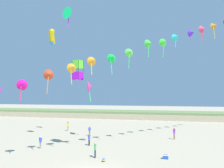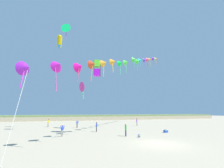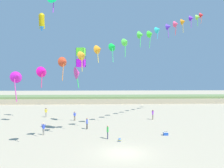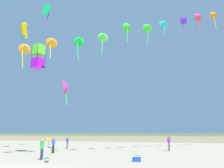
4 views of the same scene
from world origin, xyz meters
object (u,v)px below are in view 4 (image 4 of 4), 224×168
(beach_ball, at_px, (47,160))
(person_far_right, at_px, (67,142))
(person_near_left, at_px, (42,148))
(person_near_right, at_px, (169,142))
(large_kite_mid_trail, at_px, (38,57))
(large_kite_high_solo, at_px, (24,31))
(person_far_left, at_px, (53,144))
(person_mid_center, at_px, (49,140))
(large_kite_low_lead, at_px, (67,87))
(large_kite_outer_drift, at_px, (48,10))
(beach_cooler, at_px, (137,159))

(beach_ball, bearing_deg, person_far_right, 115.54)
(person_near_left, xyz_separation_m, person_near_right, (8.04, 12.61, 0.05))
(large_kite_mid_trail, relative_size, large_kite_high_solo, 0.93)
(person_near_right, bearing_deg, person_far_left, -146.34)
(person_far_left, xyz_separation_m, person_far_right, (-2.43, 6.79, -0.01))
(large_kite_high_solo, xyz_separation_m, beach_ball, (10.43, -8.23, -14.90))
(person_far_left, bearing_deg, person_mid_center, 127.08)
(person_far_left, xyz_separation_m, large_kite_mid_trail, (-0.60, -2.51, 8.72))
(large_kite_low_lead, xyz_separation_m, large_kite_outer_drift, (-3.78, 0.23, 11.75))
(person_mid_center, xyz_separation_m, large_kite_mid_trail, (7.37, -13.05, 8.62))
(person_near_left, distance_m, large_kite_high_solo, 18.28)
(person_near_right, relative_size, beach_ball, 4.61)
(person_mid_center, height_order, person_far_right, person_mid_center)
(person_near_right, xyz_separation_m, person_mid_center, (-18.69, 3.40, 0.02))
(person_near_right, xyz_separation_m, large_kite_high_solo, (-17.17, -5.53, 14.12))
(large_kite_mid_trail, bearing_deg, large_kite_outer_drift, 122.75)
(person_mid_center, relative_size, large_kite_high_solo, 0.66)
(large_kite_mid_trail, height_order, beach_ball, large_kite_mid_trail)
(person_mid_center, height_order, large_kite_mid_trail, large_kite_mid_trail)
(person_near_right, distance_m, person_mid_center, 19.00)
(person_near_right, xyz_separation_m, large_kite_low_lead, (-12.45, -2.25, 6.90))
(person_near_right, height_order, beach_cooler, person_near_right)
(person_far_right, bearing_deg, person_mid_center, 145.86)
(person_near_right, height_order, large_kite_outer_drift, large_kite_outer_drift)
(large_kite_high_solo, distance_m, beach_ball, 19.96)
(person_near_right, bearing_deg, large_kite_outer_drift, -172.90)
(large_kite_mid_trail, xyz_separation_m, beach_cooler, (10.44, -1.53, -9.39))
(person_near_left, bearing_deg, large_kite_outer_drift, 127.70)
(person_far_right, height_order, large_kite_low_lead, large_kite_low_lead)
(person_mid_center, distance_m, person_far_left, 13.22)
(large_kite_mid_trail, height_order, large_kite_outer_drift, large_kite_outer_drift)
(person_near_right, distance_m, large_kite_mid_trail, 17.20)
(person_far_right, relative_size, large_kite_outer_drift, 0.45)
(large_kite_outer_drift, bearing_deg, person_near_left, -52.30)
(beach_cooler, bearing_deg, person_mid_center, 140.70)
(person_far_right, height_order, beach_ball, person_far_right)
(person_near_right, bearing_deg, large_kite_low_lead, -169.73)
(large_kite_outer_drift, xyz_separation_m, beach_cooler, (15.34, -9.15, -19.41))
(person_near_right, xyz_separation_m, large_kite_outer_drift, (-16.23, -2.02, 18.65))
(person_far_left, xyz_separation_m, beach_ball, (3.98, -6.61, -0.71))
(person_near_right, relative_size, person_far_left, 1.09)
(person_mid_center, distance_m, large_kite_low_lead, 10.88)
(person_far_left, distance_m, large_kite_outer_drift, 20.18)
(person_near_right, height_order, large_kite_mid_trail, large_kite_mid_trail)
(person_near_right, relative_size, person_mid_center, 0.98)
(large_kite_high_solo, bearing_deg, large_kite_low_lead, 34.68)
(large_kite_high_solo, bearing_deg, person_far_left, -14.06)
(person_far_right, bearing_deg, beach_ball, -64.46)
(person_near_right, bearing_deg, beach_cooler, -94.53)
(person_near_right, bearing_deg, person_mid_center, 169.68)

